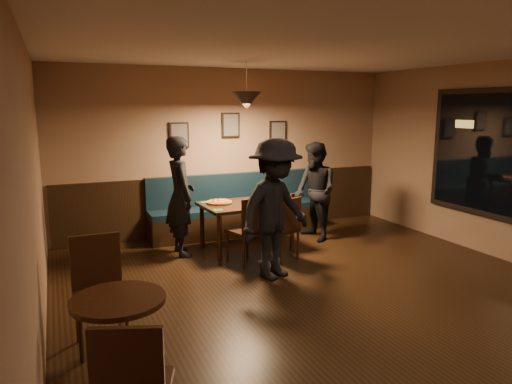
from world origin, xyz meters
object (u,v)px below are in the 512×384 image
diner_right (315,192)px  booth_bench (237,205)px  diner_left (180,196)px  cafe_chair_far (100,294)px  soda_glass (292,198)px  diner_front (275,209)px  cafe_table (121,344)px  chair_near_left (245,229)px  dining_table (247,226)px  chair_near_right (281,228)px  tabasco_bottle (281,197)px

diner_right → booth_bench: bearing=-128.7°
diner_left → diner_right: diner_left is taller
cafe_chair_far → booth_bench: bearing=-130.2°
booth_bench → soda_glass: size_ratio=21.35×
diner_front → cafe_table: diner_front is taller
diner_left → chair_near_left: bearing=-136.2°
diner_right → cafe_chair_far: size_ratio=1.59×
diner_left → cafe_chair_far: bearing=149.7°
dining_table → cafe_table: size_ratio=1.80×
diner_right → soda_glass: 0.65m
chair_near_left → cafe_chair_far: cafe_chair_far is taller
chair_near_right → diner_left: diner_left is taller
diner_left → soda_glass: size_ratio=12.44×
booth_bench → cafe_table: 4.55m
chair_near_left → diner_right: bearing=5.4°
tabasco_bottle → dining_table: bearing=170.0°
diner_front → soda_glass: bearing=29.5°
booth_bench → chair_near_right: booth_bench is taller
diner_right → diner_front: diner_front is taller
diner_front → cafe_table: bearing=-164.1°
diner_left → cafe_table: (-1.29, -3.12, -0.50)m
diner_right → soda_glass: size_ratio=11.43×
diner_front → soda_glass: diner_front is taller
soda_glass → diner_right: bearing=27.4°
diner_front → cafe_chair_far: diner_front is taller
diner_left → tabasco_bottle: (1.52, -0.25, -0.09)m
booth_bench → chair_near_left: bearing=-106.7°
cafe_chair_far → diner_left: bearing=-120.7°
chair_near_right → tabasco_bottle: 0.69m
booth_bench → cafe_table: bearing=-122.5°
chair_near_left → cafe_table: chair_near_left is taller
cafe_table → booth_bench: bearing=57.5°
diner_left → soda_glass: 1.68m
dining_table → tabasco_bottle: bearing=-12.9°
dining_table → cafe_chair_far: cafe_chair_far is taller
booth_bench → cafe_chair_far: size_ratio=2.96×
diner_right → soda_glass: diner_right is taller
chair_near_left → cafe_table: (-2.01, -2.38, -0.10)m
soda_glass → cafe_chair_far: cafe_chair_far is taller
soda_glass → cafe_chair_far: bearing=-146.6°
chair_near_left → diner_left: (-0.72, 0.74, 0.40)m
chair_near_right → diner_front: bearing=-140.7°
booth_bench → cafe_chair_far: 3.99m
diner_right → cafe_table: size_ratio=2.13×
diner_left → diner_front: bearing=-149.4°
booth_bench → chair_near_right: bearing=-86.7°
booth_bench → dining_table: booth_bench is taller
dining_table → diner_left: bearing=168.1°
booth_bench → diner_right: 1.36m
dining_table → cafe_chair_far: bearing=-139.3°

